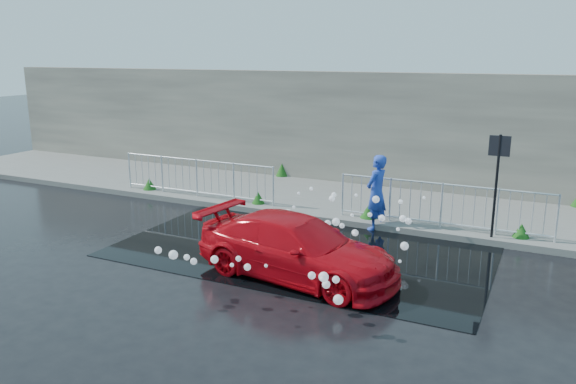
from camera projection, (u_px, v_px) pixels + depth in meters
name	position (u px, v px, depth m)	size (l,w,h in m)	color
ground	(264.00, 259.00, 11.84)	(90.00, 90.00, 0.00)	black
pavement	(346.00, 201.00, 16.19)	(30.00, 4.00, 0.15)	slate
curb	(319.00, 218.00, 14.44)	(30.00, 0.25, 0.16)	slate
retaining_wall	(371.00, 129.00, 17.67)	(30.00, 0.60, 3.50)	#5E574F
puddle	(305.00, 248.00, 12.50)	(8.00, 5.00, 0.01)	black
sign_post	(497.00, 170.00, 12.36)	(0.45, 0.06, 2.50)	black
railing_left	(197.00, 176.00, 16.27)	(5.05, 0.05, 1.10)	silver
railing_right	(441.00, 204.00, 13.32)	(5.05, 0.05, 1.10)	silver
weeds	(330.00, 194.00, 15.94)	(12.17, 3.93, 0.43)	#134111
water_spray	(317.00, 234.00, 11.36)	(3.61, 5.45, 0.90)	white
red_car	(297.00, 248.00, 10.74)	(1.66, 4.08, 1.18)	red
person	(376.00, 193.00, 13.60)	(0.68, 0.44, 1.86)	#2545BB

